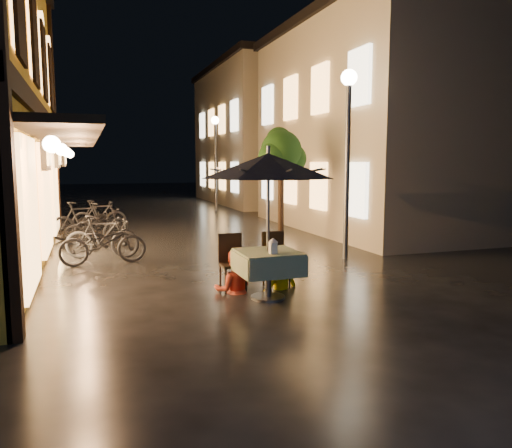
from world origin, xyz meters
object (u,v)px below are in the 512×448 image
object	(u,v)px
streetlamp_near	(348,130)
table_lantern	(273,245)
cafe_table	(268,263)
bicycle_0	(103,243)
person_yellow	(279,249)
person_orange	(233,251)
patio_umbrella	(268,166)

from	to	relation	value
streetlamp_near	table_lantern	world-z (taller)	streetlamp_near
cafe_table	bicycle_0	distance (m)	4.41
table_lantern	person_yellow	world-z (taller)	person_yellow
streetlamp_near	person_yellow	bearing A→B (deg)	-140.43
table_lantern	person_orange	xyz separation A→B (m)	(-0.41, 0.82, -0.22)
table_lantern	bicycle_0	bearing A→B (deg)	122.06
cafe_table	person_yellow	distance (m)	0.70
cafe_table	person_yellow	bearing A→B (deg)	54.16
cafe_table	patio_umbrella	xyz separation A→B (m)	(-0.00, 0.00, 1.56)
streetlamp_near	person_orange	bearing A→B (deg)	-148.62
streetlamp_near	cafe_table	bearing A→B (deg)	-137.83
person_orange	patio_umbrella	bearing A→B (deg)	135.49
person_yellow	patio_umbrella	bearing A→B (deg)	34.91
streetlamp_near	patio_umbrella	size ratio (longest dim) A/B	1.72
patio_umbrella	streetlamp_near	bearing A→B (deg)	42.17
person_yellow	bicycle_0	bearing A→B (deg)	-66.82
streetlamp_near	table_lantern	bearing A→B (deg)	-135.42
bicycle_0	table_lantern	bearing A→B (deg)	-152.60
table_lantern	person_orange	size ratio (longest dim) A/B	0.18
streetlamp_near	cafe_table	size ratio (longest dim) A/B	4.27
person_yellow	streetlamp_near	bearing A→B (deg)	-159.69
cafe_table	patio_umbrella	size ratio (longest dim) A/B	0.40
person_yellow	bicycle_0	size ratio (longest dim) A/B	0.77
streetlamp_near	patio_umbrella	bearing A→B (deg)	-137.83
patio_umbrella	bicycle_0	bearing A→B (deg)	123.62
table_lantern	person_orange	world-z (taller)	person_orange
streetlamp_near	cafe_table	world-z (taller)	streetlamp_near
streetlamp_near	person_yellow	world-z (taller)	streetlamp_near
streetlamp_near	patio_umbrella	world-z (taller)	streetlamp_near
person_orange	cafe_table	bearing A→B (deg)	135.49
person_orange	bicycle_0	world-z (taller)	person_orange
patio_umbrella	person_yellow	world-z (taller)	patio_umbrella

